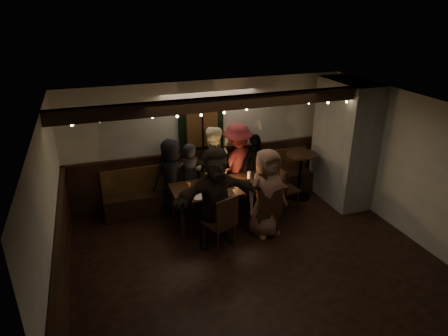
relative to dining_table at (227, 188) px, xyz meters
name	(u,v)px	position (x,y,z in m)	size (l,w,h in m)	color
room	(277,163)	(1.06, 0.02, 0.37)	(6.02, 5.01, 2.62)	black
dining_table	(227,188)	(0.00, 0.00, 0.00)	(2.16, 0.93, 0.94)	black
chair_near_left	(223,220)	(-0.40, -0.91, -0.12)	(0.60, 0.60, 1.03)	black
chair_near_right	(267,209)	(0.51, -0.76, -0.15)	(0.47, 0.47, 0.99)	black
chair_end	(284,186)	(1.25, 0.05, -0.18)	(0.49, 0.49, 0.94)	black
high_top	(300,170)	(1.85, 0.45, -0.05)	(0.65, 0.65, 1.04)	black
person_a	(172,177)	(-0.93, 0.71, 0.08)	(0.77, 0.50, 1.57)	black
person_b	(190,178)	(-0.59, 0.63, 0.04)	(0.54, 0.36, 1.48)	black
person_c	(212,168)	(-0.11, 0.63, 0.18)	(0.86, 0.67, 1.78)	beige
person_d	(237,163)	(0.49, 0.74, 0.16)	(1.12, 0.65, 1.74)	maroon
person_e	(255,168)	(0.86, 0.64, 0.05)	(0.88, 0.37, 1.51)	black
person_f	(216,197)	(-0.45, -0.67, 0.21)	(1.70, 0.54, 1.84)	black
person_g	(266,193)	(0.51, -0.69, 0.14)	(0.83, 0.54, 1.69)	#8C5C4B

